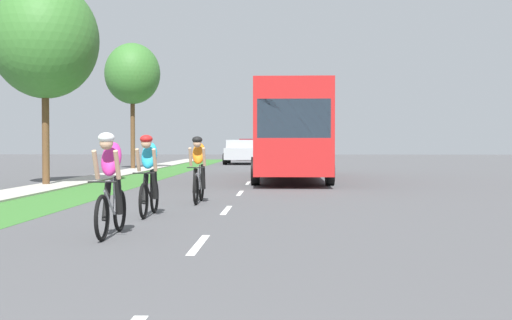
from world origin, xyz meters
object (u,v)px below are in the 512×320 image
object	(u,v)px
cyclist_distant	(199,169)
pickup_silver	(241,152)
cyclist_trailing	(149,174)
street_tree_far	(132,74)
bus_red	(291,129)
suv_maroon	(250,149)
cyclist_lead	(111,183)
street_tree_near	(45,40)

from	to	relation	value
cyclist_distant	pickup_silver	size ratio (longest dim) A/B	0.34
cyclist_trailing	cyclist_distant	distance (m)	2.87
street_tree_far	pickup_silver	bearing A→B (deg)	59.09
cyclist_trailing	pickup_silver	xyz separation A→B (m)	(-0.10, 31.50, 0.02)
cyclist_distant	pickup_silver	world-z (taller)	pickup_silver
bus_red	suv_maroon	xyz separation A→B (m)	(-3.00, 30.05, -1.03)
cyclist_trailing	cyclist_distant	size ratio (longest dim) A/B	1.00
pickup_silver	cyclist_lead	bearing A→B (deg)	-89.87
street_tree_near	suv_maroon	bearing A→B (deg)	81.26
cyclist_lead	cyclist_trailing	xyz separation A→B (m)	(0.02, 2.75, 0.00)
cyclist_lead	pickup_silver	world-z (taller)	pickup_silver
cyclist_lead	street_tree_near	size ratio (longest dim) A/B	0.25
cyclist_lead	bus_red	world-z (taller)	bus_red
cyclist_lead	cyclist_distant	bearing A→B (deg)	83.42
cyclist_distant	street_tree_near	xyz separation A→B (m)	(-5.91, 6.12, 4.05)
bus_red	street_tree_far	world-z (taller)	street_tree_far
cyclist_distant	cyclist_lead	bearing A→B (deg)	-96.58
cyclist_lead	suv_maroon	bearing A→B (deg)	90.00
cyclist_trailing	street_tree_near	distance (m)	11.14
pickup_silver	cyclist_distant	bearing A→B (deg)	-88.56
cyclist_distant	street_tree_far	distance (m)	21.11
bus_red	street_tree_near	world-z (taller)	street_tree_near
cyclist_lead	pickup_silver	size ratio (longest dim) A/B	0.34
cyclist_trailing	suv_maroon	size ratio (longest dim) A/B	0.37
cyclist_trailing	suv_maroon	distance (m)	43.16
pickup_silver	suv_maroon	size ratio (longest dim) A/B	1.09
cyclist_lead	cyclist_trailing	distance (m)	2.75
suv_maroon	cyclist_lead	bearing A→B (deg)	-90.00
cyclist_lead	street_tree_far	distance (m)	26.24
suv_maroon	street_tree_near	bearing A→B (deg)	-98.74
cyclist_trailing	street_tree_far	bearing A→B (deg)	103.64
cyclist_lead	bus_red	xyz separation A→B (m)	(3.00, 15.86, 1.17)
street_tree_near	cyclist_distant	bearing A→B (deg)	-46.03
pickup_silver	street_tree_near	world-z (taller)	street_tree_near
cyclist_lead	bus_red	size ratio (longest dim) A/B	0.15
bus_red	cyclist_trailing	bearing A→B (deg)	-102.77
bus_red	street_tree_near	distance (m)	9.70
bus_red	street_tree_near	bearing A→B (deg)	-153.15
street_tree_near	bus_red	bearing A→B (deg)	26.85
suv_maroon	street_tree_far	bearing A→B (deg)	-104.79
street_tree_near	pickup_silver	bearing A→B (deg)	77.06
cyclist_lead	cyclist_distant	size ratio (longest dim) A/B	1.00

